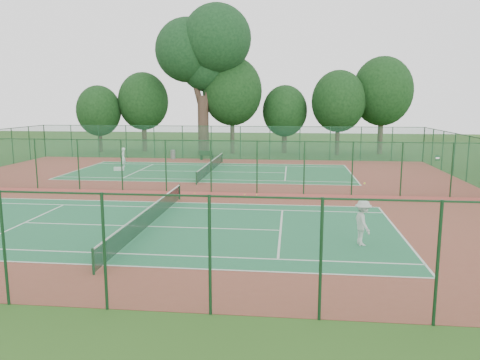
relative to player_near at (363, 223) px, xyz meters
name	(u,v)px	position (x,y,z in m)	size (l,w,h in m)	color
ground	(189,192)	(-9.88, 10.89, -0.99)	(120.00, 120.00, 0.00)	#254A17
red_pad	(189,192)	(-9.88, 10.89, -0.99)	(40.00, 36.00, 0.01)	maroon
court_near	(149,226)	(-9.88, 1.89, -0.98)	(23.77, 10.97, 0.01)	#216944
court_far	(211,172)	(-9.88, 19.89, -0.98)	(23.77, 10.97, 0.01)	#20663C
fence_north	(226,142)	(-9.88, 28.89, 0.77)	(40.00, 0.09, 3.50)	#1B5235
fence_south	(54,250)	(-9.88, -7.11, 0.77)	(40.00, 0.09, 3.50)	#194B29
fence_divider	(188,166)	(-9.88, 10.89, 0.77)	(40.00, 0.09, 3.50)	#1C5530
tennis_net_near	(148,216)	(-9.88, 1.89, -0.45)	(0.10, 12.90, 0.97)	#12311A
tennis_net_far	(211,166)	(-9.88, 19.89, -0.45)	(0.10, 12.90, 0.97)	#13341A
player_near	(363,223)	(0.00, 0.00, 0.00)	(1.26, 0.72, 1.94)	silver
player_far	(123,157)	(-18.41, 21.73, -0.07)	(0.66, 0.43, 1.80)	white
trash_bin	(173,154)	(-15.45, 28.43, -0.51)	(0.52, 0.52, 0.94)	slate
bench	(206,155)	(-11.76, 27.78, -0.47)	(1.68, 1.02, 1.00)	black
kit_bag	(119,169)	(-18.04, 19.62, -0.82)	(0.85, 0.32, 0.32)	silver
stray_ball_a	(256,195)	(-5.24, 10.06, -0.95)	(0.07, 0.07, 0.07)	#C5E435
stray_ball_b	(245,195)	(-6.01, 10.09, -0.95)	(0.07, 0.07, 0.07)	#C7E234
stray_ball_c	(195,193)	(-9.32, 10.14, -0.95)	(0.07, 0.07, 0.07)	#B2CE30
big_tree	(204,49)	(-12.86, 32.97, 10.69)	(10.74, 7.86, 16.49)	#39281F
evergreen_row	(237,153)	(-9.38, 35.14, -0.99)	(39.00, 5.00, 12.00)	black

